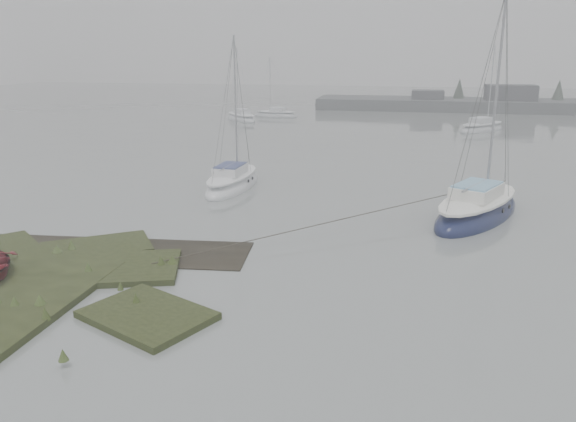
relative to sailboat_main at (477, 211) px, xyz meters
The scene contains 7 objects.
ground 21.06m from the sailboat_main, 121.21° to the left, with size 160.00×160.00×0.00m, color slate.
far_shoreline 52.39m from the sailboat_main, 72.30° to the left, with size 60.00×8.00×4.15m.
sailboat_main is the anchor object (origin of this frame).
sailboat_white 13.15m from the sailboat_main, 165.69° to the left, with size 2.41×6.39×8.88m.
sailboat_far_a 39.61m from the sailboat_main, 122.25° to the left, with size 5.30×5.70×8.28m.
sailboat_far_b 30.31m from the sailboat_main, 83.02° to the left, with size 5.50×5.86×8.55m.
sailboat_far_c 41.65m from the sailboat_main, 115.85° to the left, with size 5.27×2.15×7.24m.
Camera 1 is at (7.46, -14.02, 7.44)m, focal length 35.00 mm.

